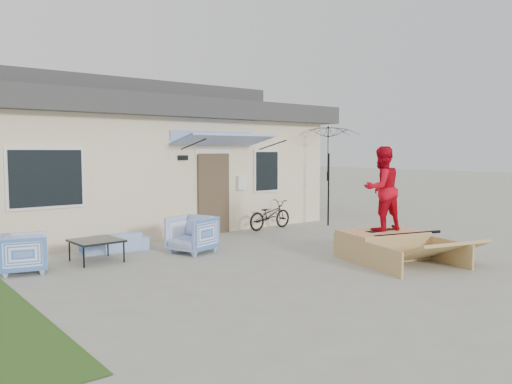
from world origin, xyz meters
TOP-DOWN VIEW (x-y plane):
  - ground at (0.00, 0.00)m, footprint 90.00×90.00m
  - house at (0.00, 7.99)m, footprint 10.80×8.49m
  - loveseat at (-2.00, 3.83)m, footprint 1.44×0.57m
  - armchair_left at (-4.04, 2.98)m, footprint 0.87×0.91m
  - armchair_right at (-0.77, 2.65)m, footprint 1.00×1.04m
  - coffee_table at (-2.70, 3.06)m, footprint 0.92×0.92m
  - bicycle at (2.63, 4.10)m, footprint 1.56×0.66m
  - patio_umbrella at (4.41, 3.58)m, footprint 2.08×1.97m
  - skate_ramp at (2.00, -0.19)m, footprint 2.10×2.48m
  - skateboard at (2.02, -0.14)m, footprint 0.77×0.20m
  - skater at (2.02, -0.14)m, footprint 0.95×0.80m

SIDE VIEW (x-z plane):
  - ground at x=0.00m, z-range 0.00..0.00m
  - coffee_table at x=-2.70m, z-range 0.00..0.44m
  - skate_ramp at x=2.00m, z-range 0.00..0.53m
  - loveseat at x=-2.00m, z-range 0.00..0.55m
  - armchair_left at x=-4.04m, z-range 0.00..0.77m
  - armchair_right at x=-0.77m, z-range 0.00..0.87m
  - bicycle at x=2.63m, z-range 0.00..0.97m
  - skateboard at x=2.02m, z-range 0.53..0.58m
  - skater at x=2.02m, z-range 0.58..2.29m
  - patio_umbrella at x=4.41m, z-range 0.65..2.85m
  - house at x=0.00m, z-range -0.11..3.99m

